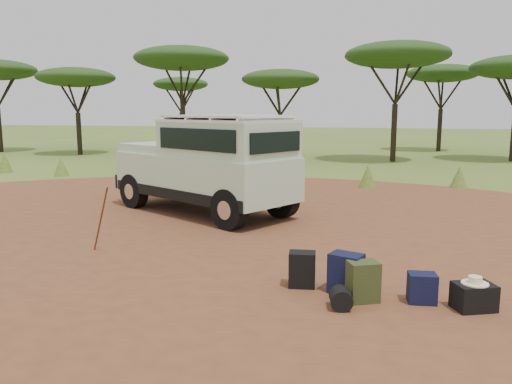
% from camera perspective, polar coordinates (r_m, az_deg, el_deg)
% --- Properties ---
extents(ground, '(140.00, 140.00, 0.00)m').
position_cam_1_polar(ground, '(9.73, -7.03, -6.20)').
color(ground, '#4A6825').
rests_on(ground, ground).
extents(dirt_clearing, '(23.00, 23.00, 0.01)m').
position_cam_1_polar(dirt_clearing, '(9.73, -7.03, -6.18)').
color(dirt_clearing, brown).
rests_on(dirt_clearing, ground).
extents(grass_fringe, '(36.60, 1.60, 0.90)m').
position_cam_1_polar(grass_fringe, '(17.85, 3.36, 2.24)').
color(grass_fringe, '#4A6825').
rests_on(grass_fringe, ground).
extents(acacia_treeline, '(46.70, 13.20, 6.26)m').
position_cam_1_polar(acacia_treeline, '(28.76, 9.03, 13.72)').
color(acacia_treeline, black).
rests_on(acacia_treeline, ground).
extents(safari_vehicle, '(5.38, 4.21, 2.48)m').
position_cam_1_polar(safari_vehicle, '(12.60, -5.50, 2.92)').
color(safari_vehicle, beige).
rests_on(safari_vehicle, ground).
extents(walking_staff, '(0.49, 0.23, 1.25)m').
position_cam_1_polar(walking_staff, '(9.55, -17.32, -3.00)').
color(walking_staff, maroon).
rests_on(walking_staff, ground).
extents(backpack_black, '(0.42, 0.33, 0.53)m').
position_cam_1_polar(backpack_black, '(7.48, 5.29, -8.82)').
color(backpack_black, black).
rests_on(backpack_black, ground).
extents(backpack_navy, '(0.53, 0.45, 0.59)m').
position_cam_1_polar(backpack_navy, '(7.29, 10.24, -9.19)').
color(backpack_navy, black).
rests_on(backpack_navy, ground).
extents(backpack_olive, '(0.49, 0.44, 0.56)m').
position_cam_1_polar(backpack_olive, '(7.05, 12.13, -10.00)').
color(backpack_olive, '#404922').
rests_on(backpack_olive, ground).
extents(duffel_navy, '(0.40, 0.32, 0.41)m').
position_cam_1_polar(duffel_navy, '(7.23, 18.44, -10.39)').
color(duffel_navy, black).
rests_on(duffel_navy, ground).
extents(hard_case, '(0.60, 0.53, 0.36)m').
position_cam_1_polar(hard_case, '(7.24, 23.64, -10.93)').
color(hard_case, black).
rests_on(hard_case, ground).
extents(stuff_sack, '(0.34, 0.34, 0.29)m').
position_cam_1_polar(stuff_sack, '(6.78, 9.68, -11.93)').
color(stuff_sack, black).
rests_on(stuff_sack, ground).
extents(safari_hat, '(0.35, 0.35, 0.10)m').
position_cam_1_polar(safari_hat, '(7.17, 23.75, -9.30)').
color(safari_hat, '#F1EBB5').
rests_on(safari_hat, hard_case).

